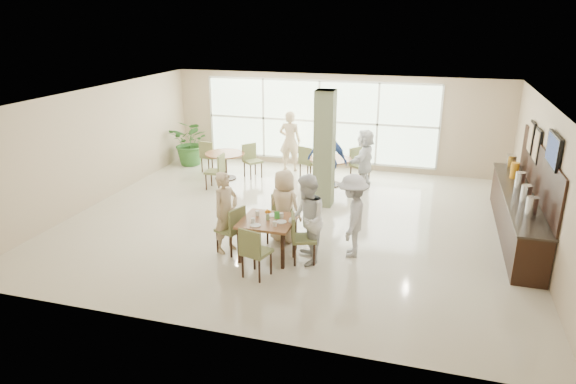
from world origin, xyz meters
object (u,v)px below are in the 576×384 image
(adult_a, at_px, (327,161))
(buffet_counter, at_px, (518,211))
(adult_standing, at_px, (290,141))
(teen_standing, at_px, (352,216))
(adult_b, at_px, (365,159))
(main_table, at_px, (268,224))
(teen_far, at_px, (284,206))
(potted_plant, at_px, (192,142))
(round_table_right, at_px, (330,164))
(teen_right, at_px, (307,220))
(teen_left, at_px, (226,212))
(round_table_left, at_px, (225,159))

(adult_a, bearing_deg, buffet_counter, -5.84)
(adult_standing, bearing_deg, buffet_counter, 149.03)
(adult_standing, bearing_deg, teen_standing, 116.06)
(teen_standing, bearing_deg, buffet_counter, 115.80)
(teen_standing, distance_m, adult_standing, 5.87)
(adult_standing, bearing_deg, adult_b, 155.25)
(main_table, relative_size, teen_far, 0.66)
(main_table, height_order, adult_standing, adult_standing)
(potted_plant, bearing_deg, round_table_right, -9.63)
(teen_right, bearing_deg, teen_left, -111.25)
(round_table_left, relative_size, potted_plant, 0.78)
(main_table, height_order, teen_standing, teen_standing)
(teen_right, bearing_deg, round_table_left, -161.37)
(buffet_counter, distance_m, teen_right, 4.63)
(teen_left, bearing_deg, round_table_right, 10.86)
(buffet_counter, relative_size, teen_far, 3.09)
(round_table_right, distance_m, teen_standing, 4.35)
(buffet_counter, xyz_separation_m, adult_b, (-3.55, 2.30, 0.24))
(round_table_right, relative_size, potted_plant, 0.81)
(adult_b, bearing_deg, potted_plant, -91.89)
(adult_a, bearing_deg, adult_b, 59.29)
(round_table_right, xyz_separation_m, buffet_counter, (4.46, -2.26, -0.03))
(round_table_right, bearing_deg, potted_plant, 170.37)
(buffet_counter, bearing_deg, teen_far, -160.55)
(adult_b, relative_size, adult_standing, 0.89)
(teen_standing, relative_size, adult_a, 0.88)
(main_table, relative_size, round_table_right, 0.88)
(teen_right, bearing_deg, potted_plant, -157.03)
(potted_plant, height_order, teen_standing, teen_standing)
(adult_a, bearing_deg, teen_far, -82.44)
(round_table_right, distance_m, teen_right, 4.72)
(buffet_counter, xyz_separation_m, adult_standing, (-5.91, 3.31, 0.34))
(main_table, bearing_deg, potted_plant, 128.35)
(teen_left, height_order, teen_right, teen_right)
(round_table_left, xyz_separation_m, adult_standing, (1.52, 1.33, 0.32))
(teen_right, bearing_deg, main_table, -112.30)
(round_table_left, height_order, buffet_counter, buffet_counter)
(teen_standing, xyz_separation_m, adult_b, (-0.37, 4.19, -0.02))
(main_table, distance_m, adult_b, 4.84)
(round_table_right, bearing_deg, teen_far, -92.07)
(round_table_left, height_order, teen_right, teen_right)
(main_table, xyz_separation_m, adult_b, (1.15, 4.70, 0.13))
(round_table_right, relative_size, teen_right, 0.67)
(buffet_counter, distance_m, adult_b, 4.24)
(teen_right, relative_size, adult_a, 0.93)
(adult_b, bearing_deg, round_table_right, -81.70)
(buffet_counter, relative_size, adult_b, 2.95)
(potted_plant, distance_m, teen_left, 6.41)
(teen_left, relative_size, adult_b, 1.01)
(potted_plant, bearing_deg, adult_a, -19.53)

